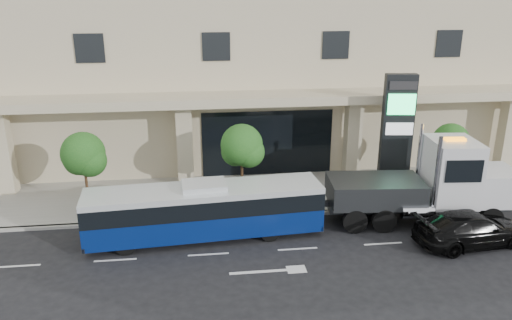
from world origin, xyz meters
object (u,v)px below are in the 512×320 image
Objects in this scene: tow_truck at (431,185)px; black_sedan at (472,229)px; signage_pylon at (396,135)px; city_bus at (205,210)px.

black_sedan is (0.89, -2.59, -1.18)m from tow_truck.
city_bus is at bearing -152.34° from signage_pylon.
city_bus reaches higher than black_sedan.
city_bus is at bearing 72.85° from black_sedan.
black_sedan is 6.82m from signage_pylon.
tow_truck is at bearing 11.98° from black_sedan.
tow_truck is at bearing -74.38° from signage_pylon.
tow_truck reaches higher than city_bus.
black_sedan is at bearing -14.54° from city_bus.
tow_truck is 3.86m from signage_pylon.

